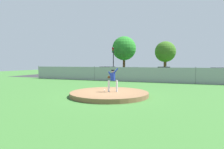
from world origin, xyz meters
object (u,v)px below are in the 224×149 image
object	(u,v)px
pitcher_youth	(113,78)
parked_car_champagne	(164,73)
parked_car_white	(220,74)
traffic_light_near	(113,56)
traffic_cone_orange	(100,75)
parked_car_charcoal	(130,73)
parked_car_slate	(195,75)
baseball	(104,90)
parked_car_red	(107,72)

from	to	relation	value
pitcher_youth	parked_car_champagne	distance (m)	14.97
parked_car_white	traffic_light_near	world-z (taller)	traffic_light_near
parked_car_champagne	traffic_cone_orange	xyz separation A→B (m)	(-9.97, 1.01, -0.54)
pitcher_youth	traffic_light_near	distance (m)	19.56
parked_car_charcoal	traffic_cone_orange	bearing A→B (deg)	168.41
parked_car_charcoal	traffic_light_near	world-z (taller)	traffic_light_near
parked_car_slate	traffic_light_near	distance (m)	13.42
baseball	parked_car_charcoal	size ratio (longest dim) A/B	0.02
parked_car_charcoal	parked_car_champagne	world-z (taller)	parked_car_champagne
pitcher_youth	parked_car_white	world-z (taller)	pitcher_youth
parked_car_white	traffic_cone_orange	xyz separation A→B (m)	(-16.66, 1.12, -0.52)
parked_car_white	parked_car_slate	bearing A→B (deg)	-166.94
pitcher_youth	parked_car_champagne	xyz separation A→B (m)	(1.99, 14.83, -0.39)
parked_car_white	traffic_cone_orange	bearing A→B (deg)	176.15
pitcher_youth	parked_car_red	xyz separation A→B (m)	(-6.22, 14.67, -0.40)
baseball	traffic_cone_orange	size ratio (longest dim) A/B	0.13
parked_car_white	parked_car_champagne	size ratio (longest dim) A/B	1.00
parked_car_slate	traffic_light_near	world-z (taller)	traffic_light_near
parked_car_white	traffic_light_near	size ratio (longest dim) A/B	0.89
parked_car_white	parked_car_red	distance (m)	14.89
parked_car_red	traffic_cone_orange	distance (m)	2.19
traffic_cone_orange	traffic_light_near	size ratio (longest dim) A/B	0.11
baseball	parked_car_slate	distance (m)	15.28
parked_car_red	parked_car_slate	xyz separation A→B (m)	(12.08, -0.60, -0.06)
parked_car_charcoal	parked_car_red	size ratio (longest dim) A/B	0.91
pitcher_youth	parked_car_charcoal	xyz separation A→B (m)	(-2.75, 14.77, -0.43)
parked_car_slate	traffic_light_near	xyz separation A→B (m)	(-12.48, 4.22, 2.55)
parked_car_slate	pitcher_youth	bearing A→B (deg)	-112.63
parked_car_red	traffic_light_near	world-z (taller)	traffic_light_near
traffic_cone_orange	traffic_light_near	xyz separation A→B (m)	(1.36, 2.44, 3.03)
baseball	parked_car_charcoal	bearing A→B (deg)	97.98
parked_car_slate	parked_car_charcoal	bearing A→B (deg)	175.35
baseball	traffic_light_near	xyz separation A→B (m)	(-5.90, 17.99, 2.98)
parked_car_charcoal	parked_car_slate	distance (m)	8.65
parked_car_white	traffic_cone_orange	world-z (taller)	parked_car_white
pitcher_youth	parked_car_white	xyz separation A→B (m)	(8.68, 14.72, -0.41)
parked_car_white	parked_car_slate	xyz separation A→B (m)	(-2.81, -0.65, -0.04)
parked_car_charcoal	traffic_cone_orange	distance (m)	5.36
parked_car_champagne	traffic_light_near	distance (m)	9.61
pitcher_youth	traffic_light_near	bearing A→B (deg)	109.90
baseball	parked_car_charcoal	xyz separation A→B (m)	(-2.03, 14.48, 0.45)
traffic_light_near	pitcher_youth	bearing A→B (deg)	-70.10
baseball	parked_car_charcoal	world-z (taller)	parked_car_charcoal
parked_car_white	parked_car_charcoal	distance (m)	11.43
baseball	pitcher_youth	bearing A→B (deg)	-21.86
baseball	parked_car_white	distance (m)	17.23
pitcher_youth	baseball	xyz separation A→B (m)	(-0.72, 0.29, -0.88)
traffic_light_near	traffic_cone_orange	bearing A→B (deg)	-119.10
parked_car_charcoal	parked_car_champagne	size ratio (longest dim) A/B	1.00
pitcher_youth	parked_car_charcoal	bearing A→B (deg)	100.56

